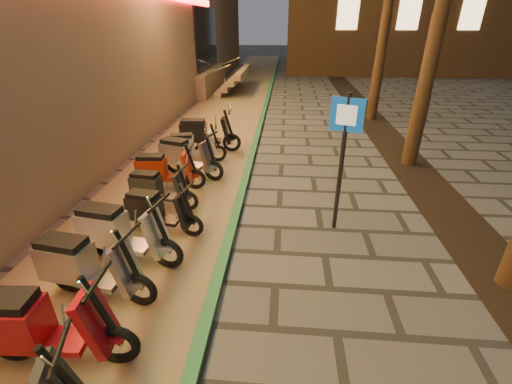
# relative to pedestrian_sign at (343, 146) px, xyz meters

# --- Properties ---
(parking_strip) EXTENTS (3.40, 60.00, 0.01)m
(parking_strip) POSITION_rel_pedestrian_sign_xyz_m (-3.69, 6.57, -1.68)
(parking_strip) COLOR #8C7251
(parking_strip) RESTS_ON ground
(green_curb) EXTENTS (0.18, 60.00, 0.10)m
(green_curb) POSITION_rel_pedestrian_sign_xyz_m (-1.99, 6.57, -1.63)
(green_curb) COLOR #2A723F
(green_curb) RESTS_ON ground
(planting_strip) EXTENTS (1.20, 40.00, 0.02)m
(planting_strip) POSITION_rel_pedestrian_sign_xyz_m (2.51, 1.57, -1.67)
(planting_strip) COLOR black
(planting_strip) RESTS_ON ground
(pedestrian_sign) EXTENTS (0.55, 0.23, 2.60)m
(pedestrian_sign) POSITION_rel_pedestrian_sign_xyz_m (0.00, 0.00, 0.00)
(pedestrian_sign) COLOR black
(pedestrian_sign) RESTS_ON ground
(scooter_4) EXTENTS (1.84, 0.64, 1.29)m
(scooter_4) POSITION_rel_pedestrian_sign_xyz_m (-3.76, -3.28, -1.12)
(scooter_4) COLOR black
(scooter_4) RESTS_ON ground
(scooter_5) EXTENTS (1.76, 0.71, 1.23)m
(scooter_5) POSITION_rel_pedestrian_sign_xyz_m (-3.81, -2.19, -1.15)
(scooter_5) COLOR black
(scooter_5) RESTS_ON ground
(scooter_6) EXTENTS (1.80, 0.76, 1.26)m
(scooter_6) POSITION_rel_pedestrian_sign_xyz_m (-3.69, -1.33, -1.13)
(scooter_6) COLOR black
(scooter_6) RESTS_ON ground
(scooter_7) EXTENTS (1.50, 0.62, 1.05)m
(scooter_7) POSITION_rel_pedestrian_sign_xyz_m (-3.40, -0.42, -1.23)
(scooter_7) COLOR black
(scooter_7) RESTS_ON ground
(scooter_8) EXTENTS (1.48, 0.56, 1.04)m
(scooter_8) POSITION_rel_pedestrian_sign_xyz_m (-3.72, 0.52, -1.23)
(scooter_8) COLOR black
(scooter_8) RESTS_ON ground
(scooter_9) EXTENTS (1.61, 0.58, 1.13)m
(scooter_9) POSITION_rel_pedestrian_sign_xyz_m (-3.88, 1.40, -1.19)
(scooter_9) COLOR black
(scooter_9) RESTS_ON ground
(scooter_10) EXTENTS (1.75, 0.94, 1.24)m
(scooter_10) POSITION_rel_pedestrian_sign_xyz_m (-3.58, 2.24, -1.14)
(scooter_10) COLOR black
(scooter_10) RESTS_ON ground
(scooter_11) EXTENTS (1.58, 0.73, 1.11)m
(scooter_11) POSITION_rel_pedestrian_sign_xyz_m (-3.65, 3.16, -1.20)
(scooter_11) COLOR black
(scooter_11) RESTS_ON ground
(scooter_12) EXTENTS (1.85, 0.65, 1.30)m
(scooter_12) POSITION_rel_pedestrian_sign_xyz_m (-3.53, 4.12, -1.12)
(scooter_12) COLOR black
(scooter_12) RESTS_ON ground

